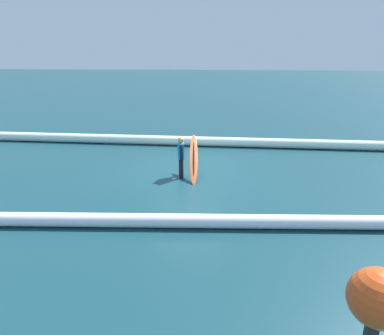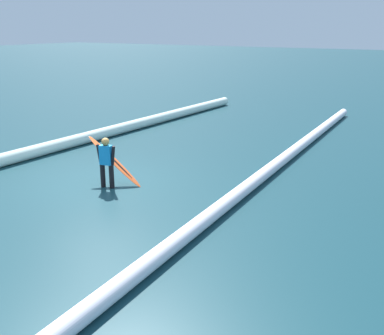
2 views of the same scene
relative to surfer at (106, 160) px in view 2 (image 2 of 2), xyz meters
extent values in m
plane|color=#143A43|center=(-0.26, -0.61, -0.80)|extent=(166.46, 166.46, 0.00)
cylinder|color=black|center=(0.03, -0.14, -0.46)|extent=(0.14, 0.14, 0.68)
cylinder|color=black|center=(-0.03, 0.14, -0.46)|extent=(0.14, 0.14, 0.68)
cube|color=#198CD8|center=(0.00, 0.00, 0.15)|extent=(0.26, 0.37, 0.54)
sphere|color=tan|center=(0.00, 0.00, 0.52)|extent=(0.22, 0.22, 0.22)
cylinder|color=black|center=(0.04, -0.21, 0.15)|extent=(0.09, 0.18, 0.56)
cylinder|color=black|center=(-0.04, 0.21, 0.15)|extent=(0.09, 0.16, 0.56)
ellipsoid|color=#E55926|center=(-0.43, -0.09, -0.15)|extent=(0.41, 1.78, 1.33)
ellipsoid|color=black|center=(-0.43, -0.09, -0.15)|extent=(0.20, 1.42, 1.07)
cylinder|color=white|center=(-2.12, -4.21, -0.58)|extent=(24.71, 1.11, 0.44)
cylinder|color=white|center=(-1.85, 3.54, -0.62)|extent=(25.47, 1.82, 0.35)
camera|label=1|loc=(-1.24, 11.07, 3.28)|focal=31.65mm
camera|label=2|loc=(9.52, 8.63, 3.60)|focal=44.27mm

